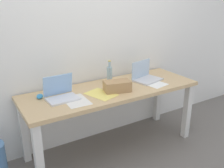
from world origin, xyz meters
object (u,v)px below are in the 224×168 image
(laptop_right, at_px, (146,76))
(cardboard_box, at_px, (117,86))
(computer_mouse, at_px, (40,96))
(desk, at_px, (112,97))
(laptop_left, at_px, (61,94))
(beer_bottle, at_px, (110,74))

(laptop_right, bearing_deg, cardboard_box, -165.20)
(laptop_right, distance_m, computer_mouse, 1.20)
(desk, height_order, laptop_left, laptop_left)
(cardboard_box, bearing_deg, computer_mouse, 162.28)
(beer_bottle, height_order, computer_mouse, beer_bottle)
(desk, xyz_separation_m, laptop_left, (-0.55, 0.02, 0.15))
(laptop_left, distance_m, cardboard_box, 0.57)
(laptop_left, xyz_separation_m, cardboard_box, (0.56, -0.11, 0.00))
(desk, bearing_deg, laptop_left, 178.07)
(computer_mouse, bearing_deg, cardboard_box, 3.85)
(laptop_left, xyz_separation_m, beer_bottle, (0.62, 0.15, 0.05))
(laptop_left, distance_m, beer_bottle, 0.64)
(beer_bottle, xyz_separation_m, computer_mouse, (-0.79, -0.02, -0.08))
(laptop_left, distance_m, computer_mouse, 0.21)
(desk, xyz_separation_m, computer_mouse, (-0.72, 0.14, 0.11))
(desk, xyz_separation_m, cardboard_box, (0.01, -0.09, 0.15))
(laptop_left, distance_m, laptop_right, 1.03)
(laptop_left, relative_size, beer_bottle, 1.16)
(laptop_right, xyz_separation_m, cardboard_box, (-0.47, -0.12, 0.01))
(laptop_right, height_order, cardboard_box, laptop_right)
(laptop_right, distance_m, cardboard_box, 0.48)
(desk, relative_size, computer_mouse, 18.92)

